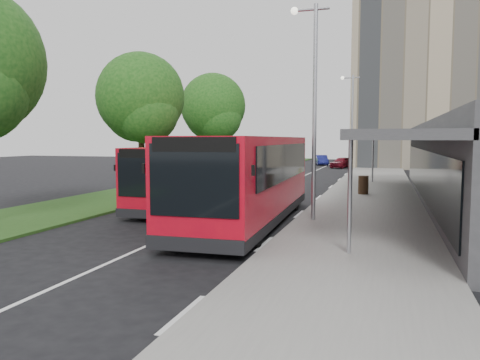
% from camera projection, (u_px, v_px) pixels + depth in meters
% --- Properties ---
extents(ground, '(120.00, 120.00, 0.00)m').
position_uv_depth(ground, '(191.00, 226.00, 17.16)').
color(ground, black).
rests_on(ground, ground).
extents(pavement, '(5.00, 80.00, 0.15)m').
position_uv_depth(pavement, '(374.00, 182.00, 34.39)').
color(pavement, gray).
rests_on(pavement, ground).
extents(grass_verge, '(5.00, 80.00, 0.10)m').
position_uv_depth(grass_verge, '(209.00, 178.00, 38.25)').
color(grass_verge, '#1D4014').
rests_on(grass_verge, ground).
extents(lane_centre_line, '(0.12, 70.00, 0.01)m').
position_uv_depth(lane_centre_line, '(279.00, 187.00, 31.42)').
color(lane_centre_line, silver).
rests_on(lane_centre_line, ground).
extents(kerb_dashes, '(0.12, 56.00, 0.01)m').
position_uv_depth(kerb_dashes, '(335.00, 183.00, 34.25)').
color(kerb_dashes, silver).
rests_on(kerb_dashes, ground).
extents(office_block, '(22.00, 12.00, 18.00)m').
position_uv_depth(office_block, '(455.00, 87.00, 52.15)').
color(office_block, tan).
rests_on(office_block, ground).
extents(station_building, '(7.70, 26.00, 4.00)m').
position_uv_depth(station_building, '(479.00, 165.00, 21.36)').
color(station_building, '#303032').
rests_on(station_building, ground).
extents(tree_mid, '(5.13, 5.13, 8.25)m').
position_uv_depth(tree_mid, '(141.00, 103.00, 27.39)').
color(tree_mid, black).
rests_on(tree_mid, ground).
extents(tree_far, '(5.38, 5.38, 8.64)m').
position_uv_depth(tree_far, '(213.00, 110.00, 38.77)').
color(tree_far, black).
rests_on(tree_far, ground).
extents(lamp_post_near, '(1.44, 0.28, 8.00)m').
position_uv_depth(lamp_post_near, '(312.00, 98.00, 17.43)').
color(lamp_post_near, '#989AA1').
rests_on(lamp_post_near, pavement).
extents(lamp_post_far, '(1.44, 0.28, 8.00)m').
position_uv_depth(lamp_post_far, '(351.00, 120.00, 36.45)').
color(lamp_post_far, '#989AA1').
rests_on(lamp_post_far, pavement).
extents(bus_main, '(3.35, 11.69, 3.28)m').
position_uv_depth(bus_main, '(249.00, 179.00, 17.65)').
color(bus_main, '#AD0918').
rests_on(bus_main, ground).
extents(bus_second, '(2.75, 10.13, 2.86)m').
position_uv_depth(bus_second, '(196.00, 176.00, 22.29)').
color(bus_second, '#AD0918').
rests_on(bus_second, ground).
extents(litter_bin, '(0.68, 0.68, 1.01)m').
position_uv_depth(litter_bin, '(363.00, 185.00, 26.06)').
color(litter_bin, '#372516').
rests_on(litter_bin, pavement).
extents(bollard, '(0.19, 0.19, 0.99)m').
position_uv_depth(bollard, '(349.00, 176.00, 32.22)').
color(bollard, '#F7F10D').
rests_on(bollard, pavement).
extents(car_near, '(2.70, 3.95, 1.25)m').
position_uv_depth(car_near, '(342.00, 162.00, 51.97)').
color(car_near, maroon).
rests_on(car_near, ground).
extents(car_far, '(2.20, 3.96, 1.24)m').
position_uv_depth(car_far, '(322.00, 160.00, 57.90)').
color(car_far, navy).
rests_on(car_far, ground).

